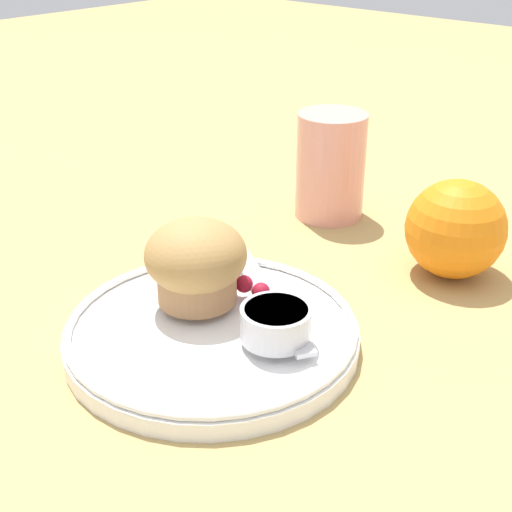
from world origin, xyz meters
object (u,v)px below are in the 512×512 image
(butter_knife, at_px, (268,296))
(orange_fruit, at_px, (456,229))
(juice_glass, at_px, (331,166))
(muffin, at_px, (198,261))

(butter_knife, distance_m, orange_fruit, 0.18)
(orange_fruit, height_order, juice_glass, juice_glass)
(muffin, bearing_deg, orange_fruit, 61.69)
(muffin, relative_size, juice_glass, 0.72)
(muffin, relative_size, butter_knife, 0.51)
(juice_glass, bearing_deg, orange_fruit, -11.36)
(butter_knife, relative_size, juice_glass, 1.40)
(butter_knife, height_order, juice_glass, juice_glass)
(muffin, bearing_deg, butter_knife, 41.17)
(butter_knife, relative_size, orange_fruit, 1.75)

